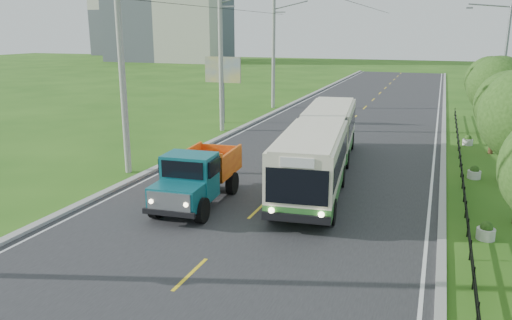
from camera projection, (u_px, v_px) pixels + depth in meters
The scene contains 22 objects.
ground at pixel (190, 275), 15.14m from camera, with size 240.00×240.00×0.00m, color #285814.
road at pixel (330, 141), 33.30m from camera, with size 14.00×120.00×0.02m, color #28282B.
curb_left at pixel (230, 133), 35.69m from camera, with size 0.40×120.00×0.15m, color #9E9E99.
curb_right at pixel (443, 149), 30.89m from camera, with size 0.30×120.00×0.10m, color #9E9E99.
edge_line_left at pixel (238, 134), 35.52m from camera, with size 0.12×120.00×0.00m, color silver.
edge_line_right at pixel (435, 149), 31.07m from camera, with size 0.12×120.00×0.00m, color silver.
centre_dash at pixel (190, 274), 15.13m from camera, with size 0.12×2.20×0.00m, color yellow.
railing_right at pixel (461, 172), 25.10m from camera, with size 0.04×40.00×0.60m, color black.
pole_near at pixel (123, 74), 24.79m from camera, with size 3.51×0.32×10.00m.
pole_mid at pixel (221, 61), 35.69m from camera, with size 3.51×0.32×10.00m.
pole_far at pixel (274, 54), 46.59m from camera, with size 3.51×0.32×10.00m.
tree_fourth at pixel (510, 108), 23.77m from camera, with size 3.24×3.31×5.40m.
tree_fifth at pixel (499, 89), 29.16m from camera, with size 3.48×3.52×5.80m.
tree_back at pixel (490, 83), 34.65m from camera, with size 3.30×3.36×5.50m.
streetlight_far at pixel (502, 63), 35.76m from camera, with size 3.02×0.20×9.07m.
planter_near at pixel (486, 232), 17.64m from camera, with size 0.64×0.64×0.67m.
planter_mid at pixel (474, 173), 24.90m from camera, with size 0.64×0.64×0.67m.
planter_far at pixel (468, 141), 32.16m from camera, with size 0.64×0.64×0.67m.
billboard_left at pixel (223, 74), 39.14m from camera, with size 3.00×0.20×5.20m.
apartment_far at pixel (136, 10), 147.61m from camera, with size 24.00×14.00×26.00m, color #B7B2A3.
bus at pixel (322, 142), 24.78m from camera, with size 4.23×15.67×2.99m.
dump_truck at pixel (197, 174), 20.96m from camera, with size 2.59×5.81×2.38m.
Camera 1 is at (6.64, -12.23, 7.19)m, focal length 35.00 mm.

